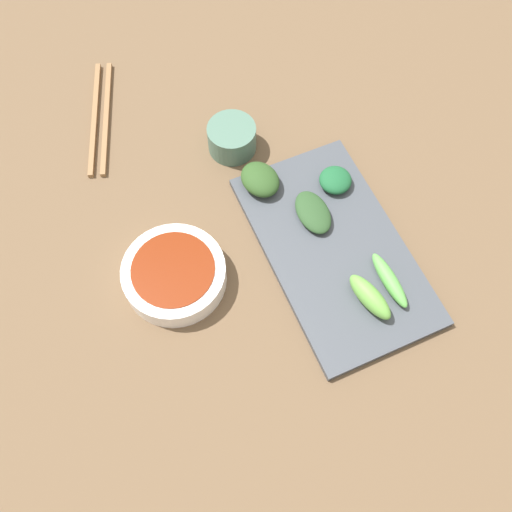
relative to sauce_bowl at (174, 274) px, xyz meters
The scene contains 10 objects.
tabletop 0.12m from the sauce_bowl, 15.41° to the right, with size 2.10×2.10×0.02m, color brown.
sauce_bowl is the anchor object (origin of this frame).
serving_plate 0.23m from the sauce_bowl, 12.25° to the right, with size 0.19×0.33×0.01m, color #42484F.
broccoli_leafy_0 0.22m from the sauce_bowl, ahead, with size 0.05×0.08×0.02m, color #2A4B26.
broccoli_stalk_1 0.30m from the sauce_bowl, 25.65° to the right, with size 0.02×0.09×0.02m, color #5BAB4B.
broccoli_stalk_2 0.27m from the sauce_bowl, 31.61° to the right, with size 0.03×0.08×0.03m, color #65A943.
broccoli_leafy_3 0.28m from the sauce_bowl, ahead, with size 0.05×0.05×0.02m, color #1C5A32.
broccoli_leafy_4 0.19m from the sauce_bowl, 28.20° to the left, with size 0.05×0.07×0.03m, color #2D4E21.
chopsticks 0.32m from the sauce_bowl, 92.36° to the left, with size 0.10×0.23×0.01m.
tea_cup 0.24m from the sauce_bowl, 48.19° to the left, with size 0.08×0.08×0.05m, color #4C7060.
Camera 1 is at (-0.14, -0.31, 0.76)m, focal length 39.96 mm.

